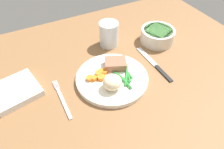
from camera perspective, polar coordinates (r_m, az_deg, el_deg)
dining_table at (r=71.95cm, az=0.16°, el=-1.49°), size 120.00×90.00×2.00cm
dinner_plate at (r=69.99cm, az=0.00°, el=-1.05°), size 23.97×23.97×1.60cm
meat_portion at (r=71.99cm, az=0.91°, el=2.92°), size 8.80×7.93×2.73cm
mashed_potatoes at (r=64.34cm, az=0.06°, el=-2.14°), size 6.06×5.68×4.79cm
carrot_slices at (r=69.12cm, az=-3.65°, el=-0.23°), size 7.78×5.28×1.28cm
green_beans at (r=69.41cm, az=3.75°, el=-0.24°), size 6.61×10.84×0.89cm
fork at (r=66.77cm, az=-13.41°, el=-6.45°), size 1.44×16.60×0.40cm
knife at (r=77.44cm, az=11.46°, el=2.70°), size 1.70×20.50×0.64cm
water_glass at (r=83.35cm, az=-0.85°, el=10.58°), size 7.44×7.44×9.61cm
salad_bowl at (r=87.64cm, az=12.27°, el=10.50°), size 13.38×13.38×5.41cm
napkin at (r=72.50cm, az=-24.76°, el=-4.07°), size 15.96×15.28×2.15cm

